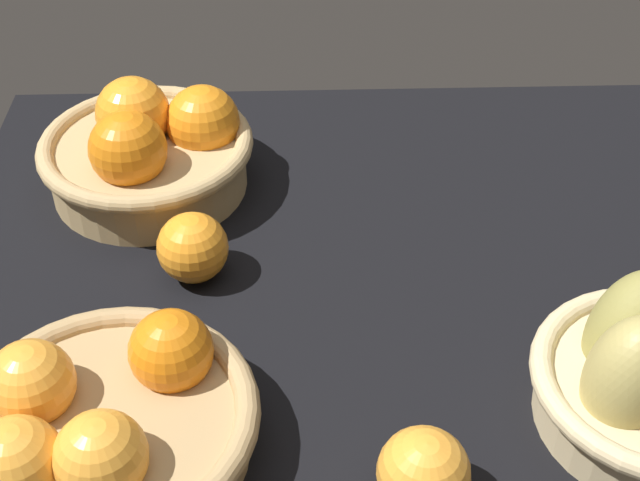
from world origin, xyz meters
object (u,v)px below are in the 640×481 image
basket_near_right (150,150)px  loose_orange_back_gap (423,473)px  basket_far_right (102,423)px  loose_orange_front_gap (193,248)px

basket_near_right → loose_orange_back_gap: 48.83cm
basket_near_right → basket_far_right: bearing=90.6°
loose_orange_front_gap → basket_near_right: bearing=-69.4°
basket_near_right → loose_orange_back_gap: size_ratio=3.28×
loose_orange_front_gap → basket_far_right: bearing=76.0°
basket_near_right → loose_orange_back_gap: basket_near_right is taller
basket_near_right → basket_far_right: 36.68cm
basket_near_right → basket_far_right: basket_near_right is taller
basket_near_right → loose_orange_front_gap: (-5.72, 15.18, -1.27)cm
basket_far_right → loose_orange_back_gap: 25.26cm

